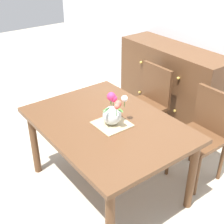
{
  "coord_description": "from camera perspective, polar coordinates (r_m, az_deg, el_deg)",
  "views": [
    {
      "loc": [
        1.83,
        -1.32,
        2.11
      ],
      "look_at": [
        0.05,
        0.01,
        0.85
      ],
      "focal_mm": 49.88,
      "sensor_mm": 36.0,
      "label": 1
    }
  ],
  "objects": [
    {
      "name": "dining_table",
      "position": [
        2.69,
        -0.91,
        -3.51
      ],
      "size": [
        1.41,
        1.02,
        0.73
      ],
      "color": "brown",
      "rests_on": "ground_plane"
    },
    {
      "name": "ground_plane",
      "position": [
        3.09,
        -0.82,
        -13.51
      ],
      "size": [
        12.0,
        12.0,
        0.0
      ],
      "primitive_type": "plane",
      "color": "#B7AD99"
    },
    {
      "name": "flower_vase",
      "position": [
        2.56,
        0.12,
        0.1
      ],
      "size": [
        0.25,
        0.26,
        0.26
      ],
      "color": "silver",
      "rests_on": "placemat"
    },
    {
      "name": "dresser",
      "position": [
        3.88,
        10.71,
        4.52
      ],
      "size": [
        1.4,
        0.47,
        1.0
      ],
      "color": "brown",
      "rests_on": "ground_plane"
    },
    {
      "name": "placemat",
      "position": [
        2.61,
        0.0,
        -2.21
      ],
      "size": [
        0.27,
        0.27,
        0.01
      ],
      "primitive_type": "cube",
      "color": "tan",
      "rests_on": "dining_table"
    },
    {
      "name": "chair_right",
      "position": [
        3.06,
        16.57,
        -3.2
      ],
      "size": [
        0.42,
        0.42,
        0.9
      ],
      "rotation": [
        0.0,
        0.0,
        3.14
      ],
      "color": "brown",
      "rests_on": "ground_plane"
    },
    {
      "name": "chair_left",
      "position": [
        3.49,
        6.69,
        2.21
      ],
      "size": [
        0.42,
        0.42,
        0.9
      ],
      "rotation": [
        0.0,
        0.0,
        3.14
      ],
      "color": "brown",
      "rests_on": "ground_plane"
    }
  ]
}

